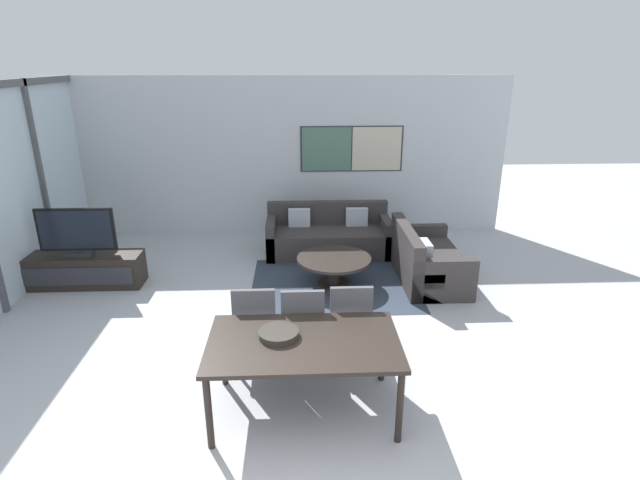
{
  "coord_description": "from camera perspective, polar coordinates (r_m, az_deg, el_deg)",
  "views": [
    {
      "loc": [
        0.28,
        -2.91,
        3.05
      ],
      "look_at": [
        0.54,
        2.86,
        0.95
      ],
      "focal_mm": 28.0,
      "sensor_mm": 36.0,
      "label": 1
    }
  ],
  "objects": [
    {
      "name": "wall_back",
      "position": [
        9.01,
        -4.12,
        9.41
      ],
      "size": [
        8.04,
        0.09,
        2.8
      ],
      "color": "silver",
      "rests_on": "ground_plane"
    },
    {
      "name": "area_rug",
      "position": [
        7.2,
        1.59,
        -5.06
      ],
      "size": [
        2.34,
        1.92,
        0.01
      ],
      "color": "#333D4C",
      "rests_on": "ground_plane"
    },
    {
      "name": "tv_console",
      "position": [
        7.84,
        -25.45,
        -3.11
      ],
      "size": [
        1.65,
        0.47,
        0.47
      ],
      "color": "black",
      "rests_on": "ground_plane"
    },
    {
      "name": "television",
      "position": [
        7.65,
        -26.07,
        0.81
      ],
      "size": [
        1.05,
        0.2,
        0.68
      ],
      "color": "#2D2D33",
      "rests_on": "tv_console"
    },
    {
      "name": "sofa_main",
      "position": [
        8.31,
        0.96,
        0.45
      ],
      "size": [
        2.02,
        0.87,
        0.79
      ],
      "color": "#383333",
      "rests_on": "ground_plane"
    },
    {
      "name": "sofa_side",
      "position": [
        7.41,
        11.83,
        -2.51
      ],
      "size": [
        0.87,
        1.59,
        0.79
      ],
      "rotation": [
        0.0,
        0.0,
        1.57
      ],
      "color": "#383333",
      "rests_on": "ground_plane"
    },
    {
      "name": "coffee_table",
      "position": [
        7.07,
        1.61,
        -2.8
      ],
      "size": [
        1.05,
        1.05,
        0.41
      ],
      "color": "black",
      "rests_on": "ground_plane"
    },
    {
      "name": "dining_table",
      "position": [
        4.48,
        -1.87,
        -12.16
      ],
      "size": [
        1.68,
        0.99,
        0.73
      ],
      "color": "black",
      "rests_on": "ground_plane"
    },
    {
      "name": "dining_chair_left",
      "position": [
        5.19,
        -7.38,
        -9.43
      ],
      "size": [
        0.46,
        0.46,
        0.95
      ],
      "color": "#4C4C51",
      "rests_on": "ground_plane"
    },
    {
      "name": "dining_chair_centre",
      "position": [
        5.13,
        -1.96,
        -9.64
      ],
      "size": [
        0.46,
        0.46,
        0.95
      ],
      "color": "#4C4C51",
      "rests_on": "ground_plane"
    },
    {
      "name": "dining_chair_right",
      "position": [
        5.2,
        3.42,
        -9.18
      ],
      "size": [
        0.46,
        0.46,
        0.95
      ],
      "color": "#4C4C51",
      "rests_on": "ground_plane"
    },
    {
      "name": "fruit_bowl",
      "position": [
        4.49,
        -4.75,
        -10.58
      ],
      "size": [
        0.36,
        0.36,
        0.06
      ],
      "color": "#332D28",
      "rests_on": "dining_table"
    }
  ]
}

